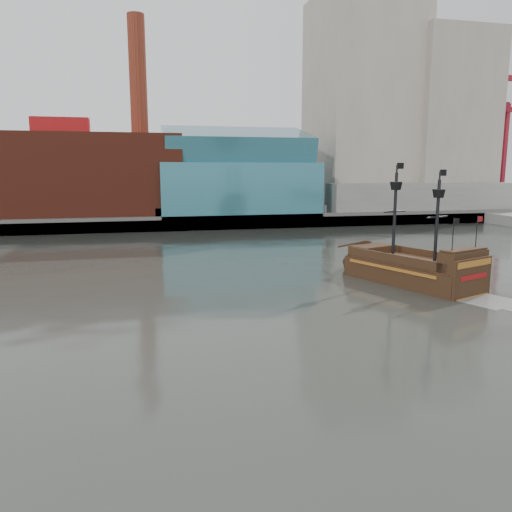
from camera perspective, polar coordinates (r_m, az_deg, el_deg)
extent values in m
plane|color=#2B2E29|center=(29.82, 5.05, -11.34)|extent=(400.00, 400.00, 0.00)
cube|color=slate|center=(119.09, -8.98, 5.04)|extent=(220.00, 60.00, 2.00)
cube|color=#4C4C49|center=(89.80, -7.54, 3.73)|extent=(220.00, 1.00, 2.60)
cube|color=maroon|center=(99.24, -21.11, 8.48)|extent=(42.00, 18.00, 15.00)
cube|color=#2F6E7D|center=(98.26, -2.20, 7.66)|extent=(30.00, 16.00, 10.00)
cube|color=#A39A87|center=(117.91, 11.83, 16.60)|extent=(20.00, 22.00, 46.00)
cube|color=gray|center=(122.69, 20.46, 14.05)|extent=(18.00, 18.00, 38.00)
cube|color=#A39A87|center=(137.76, 12.70, 16.82)|extent=(24.00, 20.00, 52.00)
cube|color=slate|center=(108.61, 18.45, 6.32)|extent=(40.00, 6.00, 6.00)
cylinder|color=maroon|center=(101.83, -13.35, 19.36)|extent=(3.20, 3.20, 22.00)
cube|color=#2F6E7D|center=(98.28, -2.24, 12.33)|extent=(28.00, 14.94, 8.78)
cube|color=slate|center=(139.07, 25.56, 5.91)|extent=(4.00, 4.00, 3.00)
cylinder|color=maroon|center=(139.06, 26.02, 11.87)|extent=(1.40, 1.40, 32.00)
cube|color=maroon|center=(138.81, 25.49, 18.17)|extent=(5.00, 2.50, 2.50)
cube|color=slate|center=(153.11, 26.17, 6.15)|extent=(4.00, 4.00, 3.00)
cylinder|color=maroon|center=(153.00, 26.50, 10.44)|extent=(1.40, 1.40, 26.00)
cube|color=maroon|center=(151.93, 25.95, 15.04)|extent=(5.00, 2.50, 2.50)
cube|color=black|center=(50.16, 17.24, -2.25)|extent=(9.32, 13.61, 2.72)
cube|color=#432D18|center=(49.88, 17.33, -0.54)|extent=(8.38, 12.25, 0.31)
cube|color=black|center=(53.06, 13.14, 0.66)|extent=(5.05, 3.92, 1.05)
cube|color=black|center=(46.59, 22.58, -0.58)|extent=(5.25, 3.32, 1.89)
cube|color=black|center=(46.39, 23.43, -2.79)|extent=(4.90, 2.05, 4.19)
cube|color=#9D5D1E|center=(46.00, 23.73, -0.78)|extent=(4.44, 1.73, 0.52)
cube|color=maroon|center=(46.21, 23.63, -2.19)|extent=(3.46, 1.36, 0.42)
cylinder|color=black|center=(49.68, 15.56, 4.45)|extent=(0.38, 0.38, 8.17)
cylinder|color=black|center=(48.96, 19.98, 3.77)|extent=(0.38, 0.38, 7.54)
cone|color=black|center=(49.51, 15.72, 7.71)|extent=(1.48, 1.48, 0.73)
cone|color=black|center=(48.78, 20.15, 6.71)|extent=(1.48, 1.48, 0.73)
cube|color=black|center=(49.84, 16.18, 9.87)|extent=(0.89, 0.36, 0.58)
cube|color=black|center=(49.11, 20.61, 8.90)|extent=(0.89, 0.36, 0.58)
cube|color=gray|center=(45.77, 25.17, -4.69)|extent=(5.49, 5.09, 0.02)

